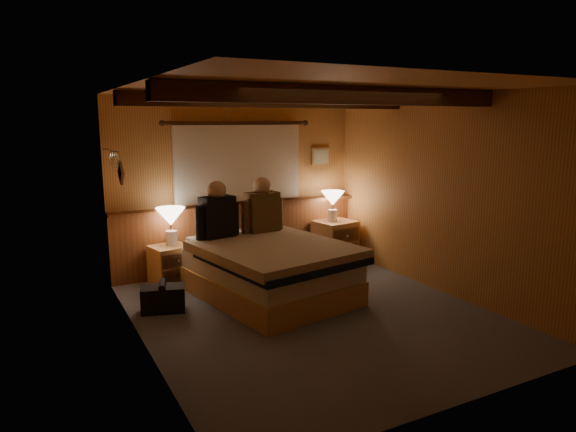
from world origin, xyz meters
TOP-DOWN VIEW (x-y plane):
  - floor at (0.00, 0.00)m, footprint 4.20×4.20m
  - ceiling at (0.00, 0.00)m, footprint 4.20×4.20m
  - wall_back at (0.00, 2.10)m, footprint 3.60×0.00m
  - wall_left at (-1.80, 0.00)m, footprint 0.00×4.20m
  - wall_right at (1.80, 0.00)m, footprint 0.00×4.20m
  - wall_front at (0.00, -2.10)m, footprint 3.60×0.00m
  - wainscot at (0.00, 2.04)m, footprint 3.60×0.23m
  - curtain_window at (0.00, 2.03)m, footprint 2.18×0.09m
  - ceiling_beams at (0.00, 0.15)m, footprint 3.60×1.65m
  - coat_rail at (-1.72, 1.58)m, footprint 0.05×0.55m
  - framed_print at (1.35, 2.08)m, footprint 0.30×0.04m
  - bed at (-0.17, 0.69)m, footprint 1.79×2.16m
  - nightstand_left at (-1.09, 1.77)m, footprint 0.53×0.49m
  - nightstand_right at (1.41, 1.73)m, footprint 0.62×0.57m
  - lamp_left at (-1.05, 1.80)m, footprint 0.38×0.38m
  - lamp_right at (1.36, 1.74)m, footprint 0.35×0.35m
  - person_left at (-0.59, 1.31)m, footprint 0.59×0.31m
  - person_right at (0.04, 1.36)m, footprint 0.60×0.27m
  - duffel_bag at (-1.42, 0.84)m, footprint 0.53×0.40m

SIDE VIEW (x-z plane):
  - floor at x=0.00m, z-range 0.00..0.00m
  - duffel_bag at x=-1.42m, z-range -0.02..0.32m
  - nightstand_left at x=-1.09m, z-range 0.00..0.50m
  - nightstand_right at x=1.41m, z-range 0.00..0.60m
  - bed at x=-0.17m, z-range 0.01..0.67m
  - wainscot at x=0.00m, z-range 0.02..0.96m
  - lamp_left at x=-1.05m, z-range 0.60..1.09m
  - lamp_right at x=1.36m, z-range 0.70..1.15m
  - person_left at x=-0.59m, z-range 0.58..1.31m
  - person_right at x=0.04m, z-range 0.58..1.32m
  - wall_left at x=-1.80m, z-range -0.90..3.30m
  - wall_right at x=1.80m, z-range -0.90..3.30m
  - wall_back at x=0.00m, z-range -0.60..3.00m
  - wall_front at x=0.00m, z-range -0.60..3.00m
  - curtain_window at x=0.00m, z-range 0.96..2.08m
  - framed_print at x=1.35m, z-range 1.43..1.68m
  - coat_rail at x=-1.72m, z-range 1.55..1.79m
  - ceiling_beams at x=0.00m, z-range 2.23..2.39m
  - ceiling at x=0.00m, z-range 2.40..2.40m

